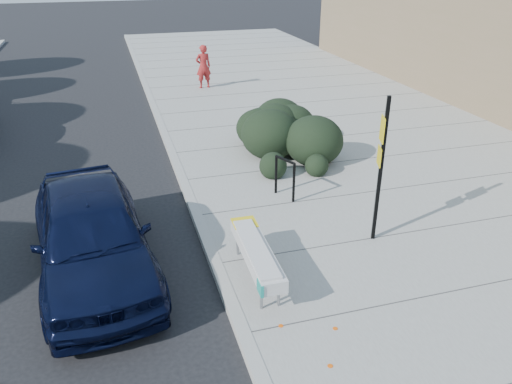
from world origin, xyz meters
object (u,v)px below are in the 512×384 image
sign_post (381,163)px  sedan_navy (92,234)px  pedestrian (203,66)px  bike_rack (285,174)px  bench (256,253)px

sign_post → sedan_navy: sign_post is taller
sign_post → pedestrian: 13.47m
sign_post → sedan_navy: 5.58m
bike_rack → sign_post: (1.10, -2.32, 1.08)m
sedan_navy → pedestrian: size_ratio=2.72×
pedestrian → sedan_navy: bearing=64.7°
bench → bike_rack: (1.58, 2.98, 0.06)m
sedan_navy → bench: bearing=-30.1°
bench → bike_rack: 3.37m
bench → sign_post: size_ratio=0.76×
bench → pedestrian: (1.81, 14.08, 0.37)m
bench → bike_rack: bearing=63.4°
sedan_navy → pedestrian: pedestrian is taller
pedestrian → bike_rack: bearing=83.2°
bike_rack → sign_post: sign_post is taller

